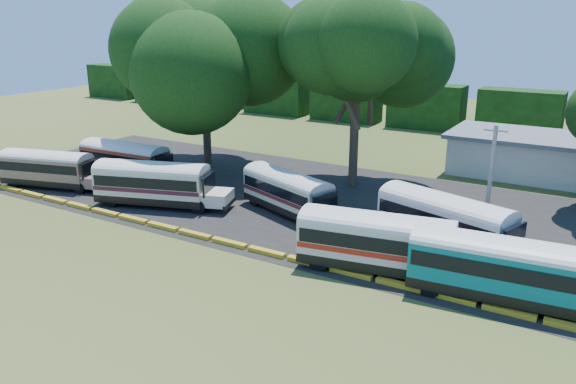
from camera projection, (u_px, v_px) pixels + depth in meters
The scene contains 15 objects.
ground at pixel (203, 246), 37.88m from camera, with size 160.00×160.00×0.00m, color #2A4316.
asphalt_strip at pixel (303, 200), 47.22m from camera, with size 64.00×24.00×0.02m, color black.
curb at pixel (212, 239), 38.66m from camera, with size 53.70×0.45×0.30m.
terminal_building at pixel (553, 157), 53.05m from camera, with size 19.00×9.00×4.00m.
treeline_backdrop at pixel (426, 106), 76.29m from camera, with size 130.00×4.00×6.00m.
bus_beige at pixel (49, 167), 50.20m from camera, with size 10.45×5.11×3.34m.
bus_red at pixel (127, 158), 52.54m from camera, with size 11.00×3.15×3.58m.
bus_cream_west at pixel (155, 181), 45.23m from camera, with size 11.46×6.12×3.67m.
bus_cream_east at pixel (289, 190), 43.48m from camera, with size 10.42×5.96×3.35m.
bus_white_red at pixel (380, 240), 33.46m from camera, with size 11.51×4.64×3.68m.
bus_white_blue at pixel (448, 219), 36.83m from camera, with size 11.45×5.97×3.66m.
bus_teal at pixel (502, 265), 29.96m from camera, with size 11.31×3.72×3.65m.
tree_west at pixel (203, 51), 53.89m from camera, with size 14.11×14.11×16.79m.
tree_center at pixel (357, 49), 47.85m from camera, with size 12.36×12.36×16.66m.
utility_pole at pixel (491, 177), 39.70m from camera, with size 1.60×0.30×7.64m.
Camera 1 is at (22.89, -27.14, 14.87)m, focal length 35.00 mm.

